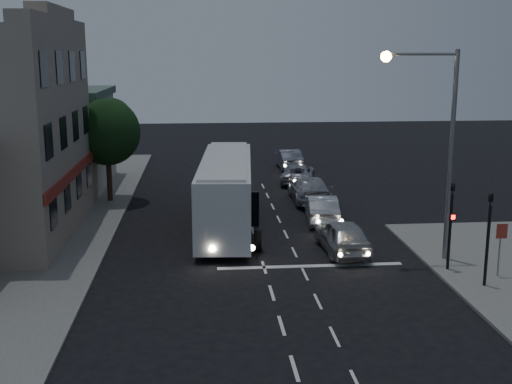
{
  "coord_description": "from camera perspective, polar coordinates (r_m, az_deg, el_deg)",
  "views": [
    {
      "loc": [
        -2.58,
        -23.94,
        8.97
      ],
      "look_at": [
        0.09,
        7.07,
        2.2
      ],
      "focal_mm": 45.0,
      "sensor_mm": 36.0,
      "label": 1
    }
  ],
  "objects": [
    {
      "name": "regulatory_sign",
      "position": [
        27.52,
        20.92,
        -4.1
      ],
      "size": [
        0.45,
        0.12,
        2.2
      ],
      "color": "slate",
      "rests_on": "sidewalk_near"
    },
    {
      "name": "streetlight",
      "position": [
        28.15,
        15.82,
        5.21
      ],
      "size": [
        3.32,
        0.44,
        9.0
      ],
      "color": "slate",
      "rests_on": "sidewalk_near"
    },
    {
      "name": "car_sedan_a",
      "position": [
        34.8,
        5.84,
        -1.48
      ],
      "size": [
        1.96,
        4.6,
        1.47
      ],
      "primitive_type": "imported",
      "rotation": [
        0.0,
        0.0,
        3.05
      ],
      "color": "silver",
      "rests_on": "ground"
    },
    {
      "name": "traffic_signal_main",
      "position": [
        27.52,
        16.95,
        -2.04
      ],
      "size": [
        0.25,
        0.35,
        4.1
      ],
      "color": "black",
      "rests_on": "sidewalk_near"
    },
    {
      "name": "car_sedan_b",
      "position": [
        39.41,
        4.76,
        0.24
      ],
      "size": [
        2.26,
        5.43,
        1.57
      ],
      "primitive_type": "imported",
      "rotation": [
        0.0,
        0.0,
        3.13
      ],
      "color": "#A6A6AD",
      "rests_on": "ground"
    },
    {
      "name": "car_sedan_c",
      "position": [
        45.11,
        3.77,
        1.63
      ],
      "size": [
        3.12,
        5.12,
        1.33
      ],
      "primitive_type": "imported",
      "rotation": [
        0.0,
        0.0,
        2.94
      ],
      "color": "#9898A4",
      "rests_on": "ground"
    },
    {
      "name": "low_building_north",
      "position": [
        45.62,
        -18.8,
        4.59
      ],
      "size": [
        9.4,
        9.4,
        6.5
      ],
      "color": "#BFAF9C",
      "rests_on": "sidewalk_far"
    },
    {
      "name": "car_extra",
      "position": [
        50.76,
        2.92,
        2.95
      ],
      "size": [
        1.79,
        4.71,
        1.53
      ],
      "primitive_type": "imported",
      "rotation": [
        0.0,
        0.0,
        3.18
      ],
      "color": "gray",
      "rests_on": "ground"
    },
    {
      "name": "road_markings",
      "position": [
        28.94,
        3.01,
        -5.79
      ],
      "size": [
        8.0,
        30.55,
        0.01
      ],
      "color": "silver",
      "rests_on": "ground"
    },
    {
      "name": "street_tree",
      "position": [
        39.62,
        -13.12,
        5.47
      ],
      "size": [
        4.0,
        4.0,
        6.2
      ],
      "color": "black",
      "rests_on": "sidewalk_far"
    },
    {
      "name": "traffic_signal_side",
      "position": [
        26.05,
        19.98,
        -3.05
      ],
      "size": [
        0.18,
        0.15,
        4.1
      ],
      "color": "black",
      "rests_on": "sidewalk_near"
    },
    {
      "name": "car_suv",
      "position": [
        29.62,
        7.69,
        -3.91
      ],
      "size": [
        2.05,
        4.63,
        1.55
      ],
      "primitive_type": "imported",
      "rotation": [
        0.0,
        0.0,
        3.19
      ],
      "color": "#B4B4B4",
      "rests_on": "ground"
    },
    {
      "name": "tour_bus",
      "position": [
        33.19,
        -2.67,
        0.15
      ],
      "size": [
        3.39,
        12.25,
        3.72
      ],
      "rotation": [
        0.0,
        0.0,
        -0.07
      ],
      "color": "silver",
      "rests_on": "ground"
    },
    {
      "name": "ground",
      "position": [
        25.7,
        1.16,
        -8.16
      ],
      "size": [
        120.0,
        120.0,
        0.0
      ],
      "primitive_type": "plane",
      "color": "black"
    }
  ]
}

